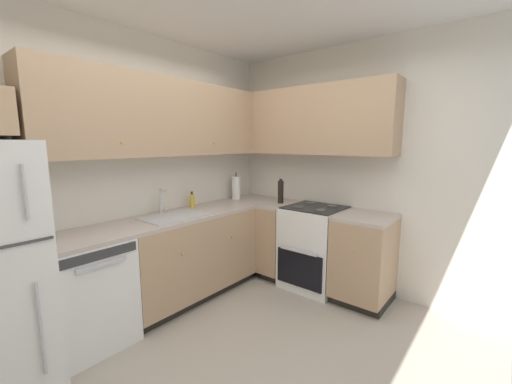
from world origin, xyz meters
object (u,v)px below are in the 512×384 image
paper_towel_roll (236,188)px  oil_bottle (281,192)px  oven_range (314,246)px  soap_bottle (192,201)px  dishwasher (87,292)px

paper_towel_roll → oil_bottle: size_ratio=1.21×
oven_range → soap_bottle: bearing=128.4°
oil_bottle → dishwasher: bearing=168.1°
dishwasher → soap_bottle: (1.25, 0.18, 0.55)m
oil_bottle → paper_towel_roll: bearing=102.7°
paper_towel_roll → dishwasher: bearing=-175.3°
oven_range → oil_bottle: size_ratio=3.63×
soap_bottle → paper_towel_roll: bearing=-1.6°
dishwasher → oven_range: (2.11, -0.90, 0.02)m
paper_towel_roll → oil_bottle: bearing=-77.3°
oven_range → paper_towel_roll: paper_towel_roll is taller
dishwasher → soap_bottle: 1.38m
dishwasher → oil_bottle: (2.09, -0.44, 0.61)m
soap_bottle → paper_towel_roll: (0.71, -0.02, 0.07)m
oven_range → soap_bottle: size_ratio=5.90×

